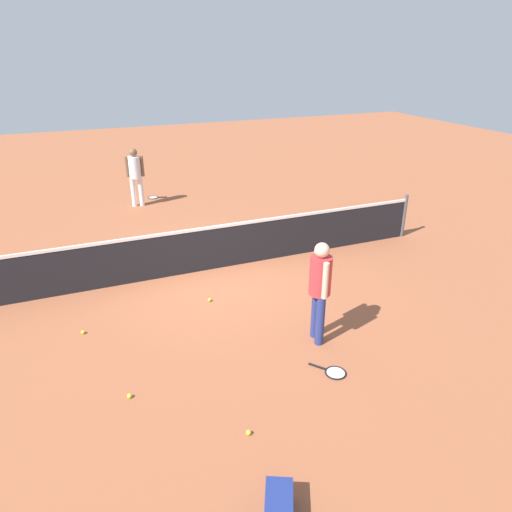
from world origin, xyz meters
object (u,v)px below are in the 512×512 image
(tennis_racket_far_player, at_px, (154,197))
(tennis_ball_by_net, at_px, (249,432))
(player_near_side, at_px, (320,284))
(tennis_ball_midcourt, at_px, (210,300))
(tennis_ball_baseline, at_px, (129,396))
(player_far_side, at_px, (135,172))
(tennis_ball_near_player, at_px, (83,332))
(tennis_racket_near_player, at_px, (334,372))

(tennis_racket_far_player, xyz_separation_m, tennis_ball_by_net, (-0.81, -10.17, 0.02))
(player_near_side, distance_m, tennis_ball_by_net, 2.49)
(tennis_ball_midcourt, bearing_deg, player_near_side, -56.03)
(tennis_ball_by_net, height_order, tennis_ball_midcourt, same)
(tennis_racket_far_player, xyz_separation_m, tennis_ball_midcourt, (-0.29, -6.86, 0.02))
(tennis_ball_midcourt, bearing_deg, tennis_ball_baseline, -130.32)
(tennis_ball_baseline, bearing_deg, player_far_side, 79.86)
(tennis_racket_far_player, bearing_deg, tennis_ball_baseline, -102.99)
(tennis_racket_far_player, relative_size, tennis_ball_near_player, 9.20)
(player_far_side, height_order, tennis_ball_near_player, player_far_side)
(tennis_racket_near_player, distance_m, tennis_ball_by_net, 1.70)
(tennis_racket_far_player, distance_m, tennis_ball_midcourt, 6.87)
(tennis_ball_by_net, distance_m, tennis_ball_baseline, 1.75)
(player_near_side, relative_size, tennis_ball_by_net, 25.76)
(tennis_ball_midcourt, bearing_deg, tennis_ball_by_net, -98.94)
(player_far_side, height_order, tennis_racket_near_player, player_far_side)
(tennis_racket_far_player, height_order, tennis_ball_near_player, tennis_ball_near_player)
(player_near_side, relative_size, tennis_ball_near_player, 25.76)
(tennis_ball_by_net, bearing_deg, player_far_side, 88.56)
(tennis_ball_near_player, height_order, tennis_ball_midcourt, same)
(player_far_side, bearing_deg, tennis_racket_far_player, 46.86)
(tennis_ball_near_player, bearing_deg, tennis_racket_far_player, 70.25)
(player_far_side, xyz_separation_m, tennis_ball_midcourt, (0.28, -6.25, -0.98))
(tennis_racket_near_player, relative_size, tennis_ball_near_player, 8.56)
(player_near_side, relative_size, tennis_racket_far_player, 2.80)
(player_near_side, height_order, tennis_ball_baseline, player_near_side)
(tennis_ball_near_player, bearing_deg, tennis_racket_near_player, -36.41)
(tennis_racket_near_player, height_order, tennis_ball_by_net, tennis_ball_by_net)
(tennis_ball_baseline, bearing_deg, tennis_racket_far_player, 77.01)
(player_far_side, xyz_separation_m, tennis_ball_by_net, (-0.24, -9.56, -0.98))
(tennis_ball_by_net, bearing_deg, tennis_racket_near_player, 21.49)
(player_near_side, bearing_deg, tennis_ball_by_net, -140.25)
(tennis_racket_far_player, distance_m, tennis_ball_baseline, 9.19)
(tennis_racket_far_player, bearing_deg, tennis_racket_near_player, -85.40)
(tennis_ball_near_player, xyz_separation_m, tennis_ball_baseline, (0.48, -1.85, 0.00))
(tennis_racket_near_player, distance_m, tennis_racket_far_player, 9.58)
(player_far_side, distance_m, tennis_racket_near_player, 9.09)
(player_far_side, relative_size, tennis_racket_far_player, 2.80)
(player_far_side, relative_size, tennis_ball_near_player, 25.76)
(tennis_ball_near_player, relative_size, tennis_ball_baseline, 1.00)
(player_near_side, relative_size, tennis_ball_baseline, 25.76)
(tennis_ball_by_net, relative_size, tennis_ball_midcourt, 1.00)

